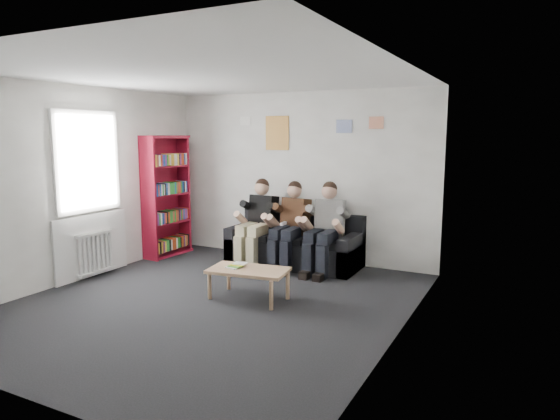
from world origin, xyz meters
name	(u,v)px	position (x,y,z in m)	size (l,w,h in m)	color
room_shell	(210,193)	(0.00, 0.00, 1.35)	(5.00, 5.00, 5.00)	black
sofa	(295,246)	(0.11, 2.11, 0.29)	(2.06, 0.84, 0.80)	black
bookshelf	(167,196)	(-2.07, 1.70, 1.01)	(0.30, 0.91, 2.01)	maroon
coffee_table	(248,272)	(0.32, 0.34, 0.34)	(0.97, 0.53, 0.39)	tan
game_cases	(237,265)	(0.15, 0.33, 0.41)	(0.22, 0.20, 0.05)	white
person_left	(257,222)	(-0.47, 1.91, 0.65)	(0.42, 0.91, 1.34)	black
person_middle	(289,226)	(0.11, 1.91, 0.65)	(0.42, 0.89, 1.32)	#502E1A
person_right	(325,229)	(0.68, 1.91, 0.66)	(0.43, 0.91, 1.34)	silver
radiator	(96,253)	(-2.15, 0.20, 0.35)	(0.10, 0.64, 0.60)	white
window	(90,205)	(-2.22, 0.20, 1.03)	(0.05, 1.30, 2.36)	white
poster_large	(277,133)	(-0.40, 2.49, 2.05)	(0.42, 0.01, 0.55)	gold
poster_blue	(344,126)	(0.75, 2.49, 2.15)	(0.25, 0.01, 0.20)	blue
poster_pink	(376,123)	(1.25, 2.49, 2.20)	(0.22, 0.01, 0.18)	#C73E8B
poster_sign	(246,121)	(-1.00, 2.49, 2.25)	(0.20, 0.01, 0.14)	white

